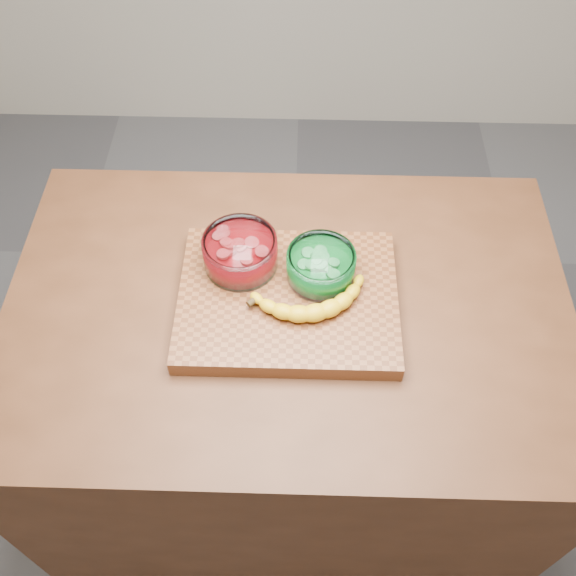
{
  "coord_description": "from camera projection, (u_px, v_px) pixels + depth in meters",
  "views": [
    {
      "loc": [
        0.02,
        -0.78,
        2.0
      ],
      "look_at": [
        0.0,
        0.0,
        0.96
      ],
      "focal_mm": 40.0,
      "sensor_mm": 36.0,
      "label": 1
    }
  ],
  "objects": [
    {
      "name": "banana",
      "position": [
        308.0,
        297.0,
        1.29
      ],
      "size": [
        0.27,
        0.15,
        0.04
      ],
      "primitive_type": null,
      "color": "gold",
      "rests_on": "cutting_board"
    },
    {
      "name": "counter",
      "position": [
        288.0,
        403.0,
        1.71
      ],
      "size": [
        1.2,
        0.8,
        0.9
      ],
      "primitive_type": "cube",
      "color": "#4F2B17",
      "rests_on": "ground"
    },
    {
      "name": "cutting_board",
      "position": [
        288.0,
        300.0,
        1.33
      ],
      "size": [
        0.45,
        0.35,
        0.04
      ],
      "primitive_type": "cube",
      "color": "brown",
      "rests_on": "counter"
    },
    {
      "name": "bowl_red",
      "position": [
        240.0,
        253.0,
        1.33
      ],
      "size": [
        0.16,
        0.16,
        0.07
      ],
      "color": "white",
      "rests_on": "cutting_board"
    },
    {
      "name": "ground",
      "position": [
        288.0,
        467.0,
        2.07
      ],
      "size": [
        3.5,
        3.5,
        0.0
      ],
      "primitive_type": "plane",
      "color": "#57585C",
      "rests_on": "ground"
    },
    {
      "name": "bowl_green",
      "position": [
        321.0,
        266.0,
        1.32
      ],
      "size": [
        0.14,
        0.14,
        0.07
      ],
      "color": "white",
      "rests_on": "cutting_board"
    }
  ]
}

